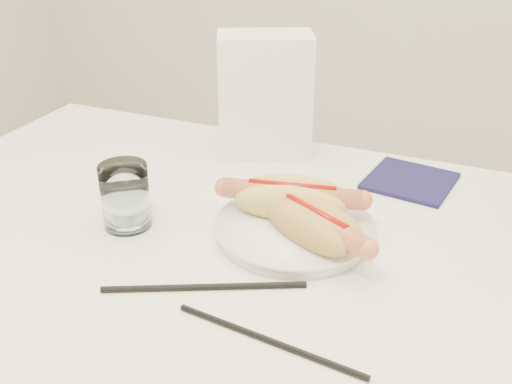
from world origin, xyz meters
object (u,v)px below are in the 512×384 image
at_px(table, 244,287).
at_px(napkin_box, 265,95).
at_px(hotdog_left, 292,199).
at_px(water_glass, 125,196).
at_px(plate, 294,231).
at_px(hotdog_right, 313,224).

distance_m(table, napkin_box, 0.38).
xyz_separation_m(table, hotdog_left, (0.04, 0.09, 0.10)).
bearing_deg(napkin_box, water_glass, -129.26).
distance_m(plate, hotdog_right, 0.05).
bearing_deg(plate, table, -128.40).
distance_m(table, water_glass, 0.21).
xyz_separation_m(plate, water_glass, (-0.23, -0.06, 0.04)).
bearing_deg(plate, water_glass, -164.56).
xyz_separation_m(table, napkin_box, (-0.10, 0.32, 0.17)).
distance_m(plate, water_glass, 0.25).
height_order(table, napkin_box, napkin_box).
bearing_deg(hotdog_right, napkin_box, 151.38).
relative_size(hotdog_right, napkin_box, 0.83).
height_order(table, water_glass, water_glass).
bearing_deg(water_glass, plate, 15.44).
distance_m(table, hotdog_right, 0.14).
height_order(table, plate, plate).
relative_size(plate, napkin_box, 1.00).
height_order(table, hotdog_right, hotdog_right).
distance_m(plate, napkin_box, 0.31).
height_order(hotdog_right, water_glass, water_glass).
height_order(hotdog_left, water_glass, water_glass).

